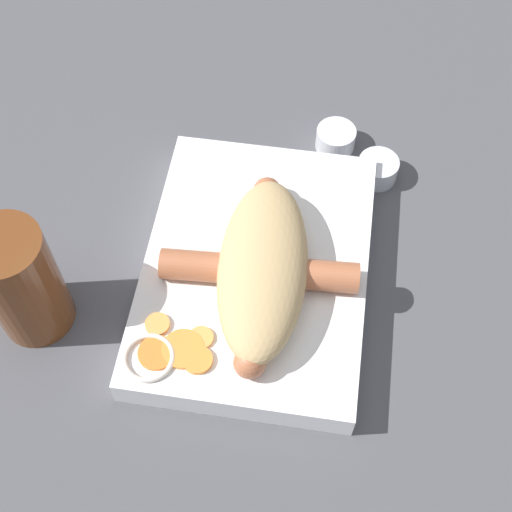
{
  "coord_description": "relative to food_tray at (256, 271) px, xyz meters",
  "views": [
    {
      "loc": [
        -0.33,
        -0.05,
        0.58
      ],
      "look_at": [
        0.0,
        0.0,
        0.04
      ],
      "focal_mm": 50.0,
      "sensor_mm": 36.0,
      "label": 1
    }
  ],
  "objects": [
    {
      "name": "drink_glass",
      "position": [
        -0.07,
        0.19,
        0.04
      ],
      "size": [
        0.07,
        0.07,
        0.12
      ],
      "color": "brown",
      "rests_on": "ground_plane"
    },
    {
      "name": "ground_plane",
      "position": [
        0.0,
        0.0,
        -0.02
      ],
      "size": [
        3.0,
        3.0,
        0.0
      ],
      "primitive_type": "plane",
      "color": "#4C4C51"
    },
    {
      "name": "bread_roll",
      "position": [
        -0.02,
        -0.01,
        0.04
      ],
      "size": [
        0.19,
        0.09,
        0.04
      ],
      "color": "tan",
      "rests_on": "food_tray"
    },
    {
      "name": "condiment_cup_near",
      "position": [
        0.14,
        -0.1,
        -0.0
      ],
      "size": [
        0.04,
        0.04,
        0.02
      ],
      "color": "silver",
      "rests_on": "ground_plane"
    },
    {
      "name": "pickled_veggies",
      "position": [
        -0.1,
        0.06,
        0.02
      ],
      "size": [
        0.07,
        0.08,
        0.0
      ],
      "color": "orange",
      "rests_on": "food_tray"
    },
    {
      "name": "food_tray",
      "position": [
        0.0,
        0.0,
        0.0
      ],
      "size": [
        0.27,
        0.2,
        0.03
      ],
      "color": "white",
      "rests_on": "ground_plane"
    },
    {
      "name": "sausage",
      "position": [
        -0.02,
        -0.01,
        0.03
      ],
      "size": [
        0.2,
        0.17,
        0.03
      ],
      "color": "#B26642",
      "rests_on": "food_tray"
    },
    {
      "name": "condiment_cup_far",
      "position": [
        0.17,
        -0.06,
        -0.0
      ],
      "size": [
        0.04,
        0.04,
        0.02
      ],
      "color": "silver",
      "rests_on": "ground_plane"
    }
  ]
}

